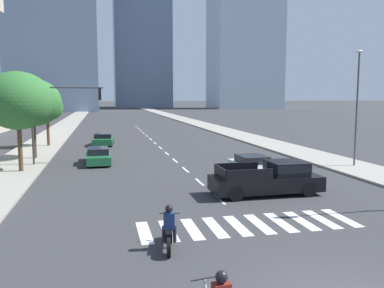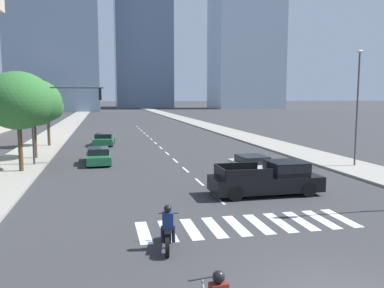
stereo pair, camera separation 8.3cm
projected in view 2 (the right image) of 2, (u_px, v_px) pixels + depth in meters
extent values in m
cube|color=gray|center=(271.00, 144.00, 41.27)|extent=(4.00, 260.00, 0.15)
cube|color=gray|center=(36.00, 150.00, 36.33)|extent=(4.00, 260.00, 0.15)
cube|color=silver|center=(143.00, 232.00, 14.67)|extent=(0.45, 2.49, 0.01)
cube|color=silver|center=(168.00, 231.00, 14.86)|extent=(0.45, 2.49, 0.01)
cube|color=silver|center=(191.00, 229.00, 15.06)|extent=(0.45, 2.49, 0.01)
cube|color=silver|center=(214.00, 227.00, 15.25)|extent=(0.45, 2.49, 0.01)
cube|color=silver|center=(237.00, 225.00, 15.44)|extent=(0.45, 2.49, 0.01)
cube|color=silver|center=(258.00, 224.00, 15.64)|extent=(0.45, 2.49, 0.01)
cube|color=silver|center=(280.00, 222.00, 15.83)|extent=(0.45, 2.49, 0.01)
cube|color=silver|center=(301.00, 221.00, 16.02)|extent=(0.45, 2.49, 0.01)
cube|color=silver|center=(321.00, 219.00, 16.22)|extent=(0.45, 2.49, 0.01)
cube|color=silver|center=(341.00, 218.00, 16.41)|extent=(0.45, 2.49, 0.01)
cube|color=silver|center=(219.00, 199.00, 19.42)|extent=(0.14, 2.00, 0.01)
cube|color=silver|center=(199.00, 182.00, 23.29)|extent=(0.14, 2.00, 0.01)
cube|color=silver|center=(186.00, 170.00, 27.17)|extent=(0.14, 2.00, 0.01)
cube|color=silver|center=(175.00, 161.00, 31.05)|extent=(0.14, 2.00, 0.01)
cube|color=silver|center=(167.00, 153.00, 34.93)|extent=(0.14, 2.00, 0.01)
cube|color=silver|center=(161.00, 148.00, 38.80)|extent=(0.14, 2.00, 0.01)
cube|color=silver|center=(156.00, 143.00, 42.68)|extent=(0.14, 2.00, 0.01)
cube|color=silver|center=(151.00, 139.00, 46.56)|extent=(0.14, 2.00, 0.01)
cube|color=silver|center=(147.00, 136.00, 50.43)|extent=(0.14, 2.00, 0.01)
cube|color=silver|center=(144.00, 133.00, 54.31)|extent=(0.14, 2.00, 0.01)
cube|color=silver|center=(141.00, 131.00, 58.19)|extent=(0.14, 2.00, 0.01)
cube|color=silver|center=(139.00, 128.00, 62.07)|extent=(0.14, 2.00, 0.01)
cube|color=silver|center=(137.00, 126.00, 65.94)|extent=(0.14, 2.00, 0.01)
cylinder|color=black|center=(169.00, 232.00, 13.87)|extent=(0.23, 0.61, 0.60)
cylinder|color=black|center=(167.00, 247.00, 12.41)|extent=(0.23, 0.61, 0.60)
cube|color=black|center=(168.00, 233.00, 13.12)|extent=(0.43, 1.20, 0.32)
cylinder|color=#B2B2B7|center=(168.00, 224.00, 13.74)|extent=(0.12, 0.32, 0.67)
cylinder|color=black|center=(168.00, 213.00, 13.74)|extent=(0.69, 0.16, 0.04)
cube|color=navy|center=(168.00, 221.00, 12.97)|extent=(0.40, 0.30, 0.55)
sphere|color=black|center=(168.00, 209.00, 12.92)|extent=(0.26, 0.26, 0.26)
cylinder|color=black|center=(163.00, 234.00, 13.12)|extent=(0.14, 0.14, 0.55)
cylinder|color=black|center=(174.00, 234.00, 13.13)|extent=(0.14, 0.14, 0.55)
cylinder|color=black|center=(203.00, 278.00, 8.83)|extent=(0.70, 0.14, 0.04)
sphere|color=black|center=(219.00, 277.00, 8.03)|extent=(0.26, 0.26, 0.26)
cube|color=black|center=(265.00, 183.00, 20.26)|extent=(5.60, 2.06, 0.75)
cube|color=black|center=(286.00, 168.00, 20.41)|extent=(1.79, 1.89, 0.70)
cube|color=black|center=(286.00, 167.00, 20.40)|extent=(1.81, 1.93, 0.39)
cube|color=black|center=(236.00, 168.00, 20.87)|extent=(2.35, 0.08, 0.55)
cube|color=black|center=(250.00, 175.00, 18.96)|extent=(2.35, 0.08, 0.55)
cube|color=black|center=(220.00, 172.00, 19.67)|extent=(0.08, 1.97, 0.55)
cylinder|color=black|center=(292.00, 182.00, 21.58)|extent=(0.76, 0.26, 0.76)
cylinder|color=black|center=(308.00, 189.00, 19.79)|extent=(0.76, 0.26, 0.76)
cylinder|color=black|center=(224.00, 185.00, 20.77)|extent=(0.76, 0.26, 0.76)
cylinder|color=black|center=(235.00, 193.00, 18.98)|extent=(0.76, 0.26, 0.76)
cube|color=#1E6038|center=(98.00, 157.00, 29.80)|extent=(1.84, 4.73, 0.58)
cube|color=black|center=(98.00, 151.00, 29.51)|extent=(1.56, 2.15, 0.46)
cylinder|color=black|center=(88.00, 156.00, 31.16)|extent=(0.24, 0.65, 0.64)
cylinder|color=black|center=(108.00, 155.00, 31.53)|extent=(0.24, 0.65, 0.64)
cylinder|color=black|center=(88.00, 163.00, 28.09)|extent=(0.24, 0.65, 0.64)
cylinder|color=black|center=(110.00, 162.00, 28.46)|extent=(0.24, 0.65, 0.64)
cube|color=#1E6038|center=(104.00, 141.00, 40.84)|extent=(2.25, 4.43, 0.61)
cube|color=black|center=(104.00, 136.00, 40.57)|extent=(1.82, 2.06, 0.45)
cylinder|color=black|center=(97.00, 141.00, 42.18)|extent=(0.27, 0.66, 0.64)
cylinder|color=black|center=(114.00, 140.00, 42.40)|extent=(0.27, 0.66, 0.64)
cylinder|color=black|center=(94.00, 144.00, 39.31)|extent=(0.27, 0.66, 0.64)
cylinder|color=black|center=(112.00, 143.00, 39.54)|extent=(0.27, 0.66, 0.64)
cube|color=#B7BABF|center=(253.00, 168.00, 25.03)|extent=(2.08, 4.41, 0.64)
cube|color=black|center=(252.00, 159.00, 25.17)|extent=(1.74, 2.02, 0.46)
cylinder|color=black|center=(277.00, 175.00, 23.86)|extent=(0.25, 0.65, 0.64)
cylinder|color=black|center=(250.00, 176.00, 23.42)|extent=(0.25, 0.65, 0.64)
cylinder|color=black|center=(256.00, 166.00, 26.68)|extent=(0.25, 0.65, 0.64)
cylinder|color=black|center=(232.00, 167.00, 26.24)|extent=(0.25, 0.65, 0.64)
cylinder|color=#333335|center=(32.00, 123.00, 28.11)|extent=(0.14, 0.14, 5.83)
cylinder|color=#333335|center=(68.00, 88.00, 28.35)|extent=(4.95, 0.10, 0.10)
cube|color=black|center=(100.00, 94.00, 28.88)|extent=(0.20, 0.28, 0.90)
sphere|color=red|center=(100.00, 90.00, 28.84)|extent=(0.18, 0.18, 0.18)
sphere|color=orange|center=(100.00, 94.00, 28.88)|extent=(0.18, 0.18, 0.18)
sphere|color=green|center=(100.00, 98.00, 28.91)|extent=(0.18, 0.18, 0.18)
cube|color=#19662D|center=(32.00, 122.00, 28.10)|extent=(0.60, 0.04, 0.18)
cylinder|color=#3F3F42|center=(357.00, 110.00, 27.59)|extent=(0.12, 0.12, 7.75)
ellipsoid|color=beige|center=(360.00, 51.00, 27.12)|extent=(0.50, 0.24, 0.20)
cylinder|color=#4C3823|center=(21.00, 149.00, 25.82)|extent=(0.28, 0.28, 2.81)
ellipsoid|color=#2D662D|center=(18.00, 101.00, 25.44)|extent=(4.37, 4.37, 3.71)
cylinder|color=#4C3823|center=(35.00, 141.00, 31.33)|extent=(0.28, 0.28, 2.60)
ellipsoid|color=#2D662D|center=(33.00, 102.00, 30.97)|extent=(4.35, 4.35, 3.70)
cylinder|color=#4C3823|center=(49.00, 133.00, 39.29)|extent=(0.28, 0.28, 2.50)
ellipsoid|color=#2D662D|center=(48.00, 108.00, 39.00)|extent=(3.04, 3.04, 2.58)
cube|color=slate|center=(53.00, 2.00, 128.98)|extent=(28.18, 20.65, 70.40)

